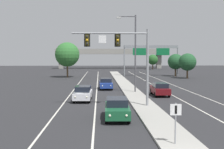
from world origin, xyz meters
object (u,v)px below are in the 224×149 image
car_oncoming_green (117,108)px  tree_far_right_c (187,62)px  overhead_signal_mast (123,51)px  car_receding_darkred (160,89)px  tree_far_left_b (67,55)px  tree_far_right_b (153,60)px  car_oncoming_blue (106,84)px  median_sign_post (176,117)px  tree_far_right_a (176,62)px  highway_sign_gantry (151,51)px  car_oncoming_white (83,93)px  street_lamp_median (134,49)px

car_oncoming_green → tree_far_right_c: tree_far_right_c is taller
overhead_signal_mast → car_receding_darkred: (5.15, 7.49, -4.51)m
overhead_signal_mast → tree_far_left_b: 38.28m
tree_far_right_b → car_oncoming_blue: bearing=-107.2°
median_sign_post → tree_far_right_c: tree_far_right_c is taller
overhead_signal_mast → car_oncoming_green: 6.64m
car_receding_darkred → tree_far_right_a: bearing=71.3°
overhead_signal_mast → highway_sign_gantry: (10.27, 40.87, 0.84)m
median_sign_post → highway_sign_gantry: 53.31m
car_receding_darkred → tree_far_right_b: 67.73m
median_sign_post → car_oncoming_white: size_ratio=0.49×
street_lamp_median → car_oncoming_white: street_lamp_median is taller
car_receding_darkred → tree_far_left_b: 33.31m
median_sign_post → street_lamp_median: (0.44, 21.74, 4.21)m
tree_far_right_b → tree_far_left_b: tree_far_left_b is taller
car_oncoming_green → street_lamp_median: bearing=78.2°
car_oncoming_green → car_oncoming_white: bearing=109.6°
car_oncoming_blue → highway_sign_gantry: bearing=66.3°
car_oncoming_green → car_receding_darkred: same height
tree_far_right_c → tree_far_left_b: tree_far_left_b is taller
overhead_signal_mast → tree_far_right_c: 37.13m
tree_far_right_b → tree_far_right_c: bearing=-90.6°
tree_far_right_c → tree_far_left_b: (-26.24, 4.00, 1.65)m
highway_sign_gantry → tree_far_right_a: 6.41m
tree_far_left_b → car_oncoming_white: bearing=-80.6°
overhead_signal_mast → car_receding_darkred: size_ratio=1.60×
median_sign_post → street_lamp_median: size_ratio=0.22×
median_sign_post → tree_far_right_c: 47.13m
car_oncoming_blue → tree_far_right_a: bearing=55.2°
tree_far_right_a → car_oncoming_blue: bearing=-124.8°
tree_far_left_b → car_oncoming_green: bearing=-78.4°
highway_sign_gantry → tree_far_left_b: tree_far_left_b is taller
car_oncoming_blue → tree_far_right_c: tree_far_right_c is taller
street_lamp_median → tree_far_right_a: (13.66, 29.13, -2.29)m
tree_far_right_a → highway_sign_gantry: bearing=164.4°
car_oncoming_blue → street_lamp_median: bearing=-50.6°
median_sign_post → car_oncoming_blue: (-3.12, 26.07, -0.77)m
tree_far_right_b → tree_far_right_a: 34.81m
median_sign_post → car_oncoming_green: size_ratio=0.49×
overhead_signal_mast → tree_far_right_c: size_ratio=1.33×
car_receding_darkred → tree_far_left_b: (-14.64, 29.59, 4.37)m
car_oncoming_green → highway_sign_gantry: (11.17, 45.66, 5.34)m
street_lamp_median → car_oncoming_white: 10.08m
median_sign_post → car_oncoming_blue: 26.26m
street_lamp_median → highway_sign_gantry: bearing=75.3°
car_oncoming_white → highway_sign_gantry: bearing=68.8°
highway_sign_gantry → tree_far_right_c: bearing=-50.2°
overhead_signal_mast → street_lamp_median: street_lamp_median is taller
tree_far_left_b → car_receding_darkred: bearing=-63.7°
highway_sign_gantry → median_sign_post: bearing=-99.2°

